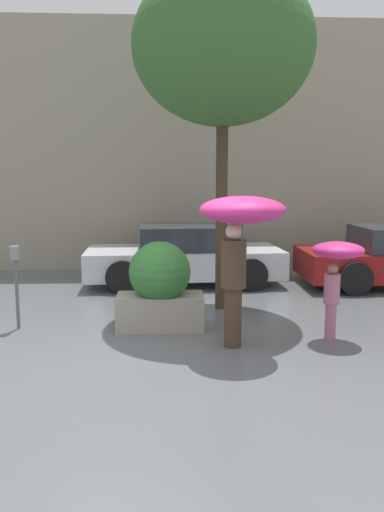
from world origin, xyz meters
TOP-DOWN VIEW (x-y plane):
  - ground_plane at (0.00, 0.00)m, footprint 40.00×40.00m
  - building_facade at (0.00, 6.50)m, footprint 18.00×0.30m
  - planter_box at (0.25, 1.30)m, footprint 1.28×0.91m
  - person_adult at (1.30, 0.36)m, footprint 1.09×1.09m
  - person_child at (2.68, 0.69)m, footprint 0.70×0.70m
  - parked_car_near at (0.70, 4.66)m, footprint 4.22×2.19m
  - street_tree at (1.28, 2.46)m, footprint 2.95×2.95m
  - parking_meter at (-1.87, 1.39)m, footprint 0.14×0.14m

SIDE VIEW (x-z plane):
  - ground_plane at x=0.00m, z-range 0.00..0.00m
  - parked_car_near at x=0.70m, z-range -0.04..1.20m
  - planter_box at x=0.25m, z-range -0.01..1.31m
  - parking_meter at x=-1.87m, z-range 0.27..1.52m
  - person_child at x=2.68m, z-range 0.41..1.78m
  - person_adult at x=1.30m, z-range 0.61..2.62m
  - building_facade at x=0.00m, z-range 0.00..6.00m
  - street_tree at x=1.28m, z-range 1.52..7.10m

